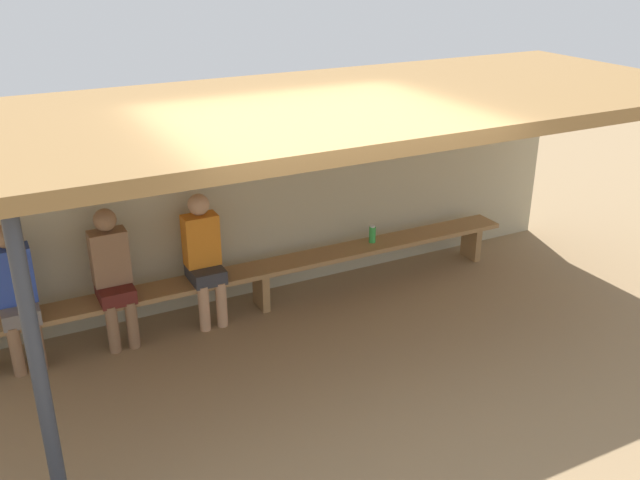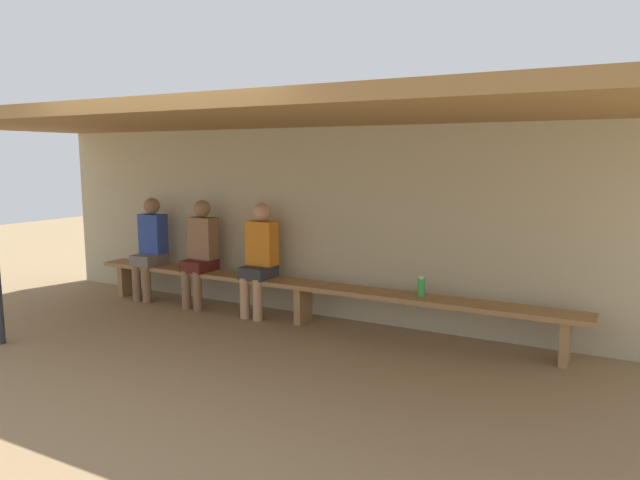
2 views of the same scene
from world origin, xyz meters
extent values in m
plane|color=#937754|center=(0.00, 0.00, 0.00)|extent=(24.00, 24.00, 0.00)
cube|color=#B7AD8C|center=(0.00, 2.00, 1.10)|extent=(8.00, 0.20, 2.20)
cube|color=olive|center=(0.00, 0.70, 2.26)|extent=(8.00, 2.80, 0.12)
cube|color=#9E7547|center=(0.00, 1.55, 0.43)|extent=(6.00, 0.36, 0.05)
cube|color=#9E7547|center=(-2.75, 1.55, 0.21)|extent=(0.08, 0.29, 0.41)
cube|color=#9E7547|center=(0.00, 1.55, 0.21)|extent=(0.08, 0.29, 0.41)
cube|color=#9E7547|center=(2.75, 1.55, 0.21)|extent=(0.08, 0.29, 0.41)
cube|color=#333338|center=(-0.59, 1.53, 0.53)|extent=(0.32, 0.40, 0.14)
cylinder|color=tan|center=(-0.68, 1.37, 0.24)|extent=(0.11, 0.11, 0.48)
cylinder|color=tan|center=(-0.50, 1.37, 0.24)|extent=(0.11, 0.11, 0.48)
cube|color=orange|center=(-0.59, 1.61, 0.86)|extent=(0.34, 0.20, 0.52)
sphere|color=tan|center=(-0.59, 1.61, 1.23)|extent=(0.21, 0.21, 0.21)
cube|color=#591E19|center=(-1.47, 1.53, 0.53)|extent=(0.32, 0.40, 0.14)
cylinder|color=#8C6647|center=(-1.56, 1.37, 0.24)|extent=(0.11, 0.11, 0.48)
cylinder|color=#8C6647|center=(-1.38, 1.37, 0.24)|extent=(0.11, 0.11, 0.48)
cube|color=#8C6647|center=(-1.47, 1.61, 0.86)|extent=(0.34, 0.20, 0.52)
sphere|color=#8C6647|center=(-1.47, 1.61, 1.23)|extent=(0.21, 0.21, 0.21)
cube|color=slate|center=(-2.31, 1.53, 0.53)|extent=(0.32, 0.40, 0.14)
cylinder|color=#8C6647|center=(-2.40, 1.37, 0.24)|extent=(0.11, 0.11, 0.48)
cylinder|color=#8C6647|center=(-2.22, 1.37, 0.24)|extent=(0.11, 0.11, 0.48)
cube|color=#2D47A5|center=(-2.31, 1.61, 0.86)|extent=(0.34, 0.20, 0.52)
sphere|color=#8C6647|center=(-2.31, 1.61, 1.23)|extent=(0.21, 0.21, 0.21)
cylinder|color=green|center=(1.37, 1.59, 0.55)|extent=(0.07, 0.07, 0.18)
cylinder|color=white|center=(1.37, 1.59, 0.65)|extent=(0.05, 0.05, 0.02)
camera|label=1|loc=(-2.44, -4.56, 3.56)|focal=39.44mm
camera|label=2|loc=(3.18, -3.93, 1.87)|focal=32.28mm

